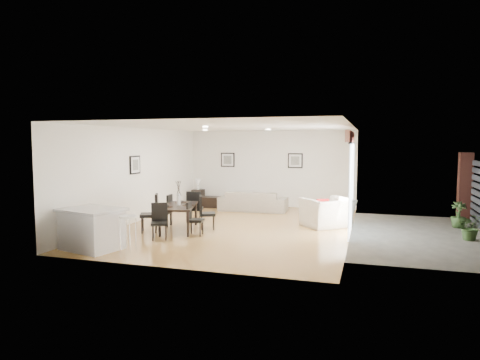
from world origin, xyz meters
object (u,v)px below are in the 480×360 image
(armchair, at_px, (327,213))
(coffee_table, at_px, (213,202))
(dining_table, at_px, (179,208))
(side_table, at_px, (198,197))
(sofa, at_px, (253,201))
(bar_stool, at_px, (128,221))
(dining_chair_wfar, at_px, (166,209))
(dining_chair_foot, at_px, (195,206))
(dining_chair_enear, at_px, (193,217))
(kitchen_island, at_px, (92,229))
(dining_chair_wnear, at_px, (152,211))
(dining_chair_head, at_px, (159,219))
(dining_chair_efar, at_px, (205,210))

(armchair, relative_size, coffee_table, 1.31)
(dining_table, distance_m, side_table, 4.77)
(armchair, relative_size, side_table, 2.18)
(sofa, height_order, bar_stool, bar_stool)
(coffee_table, bearing_deg, dining_chair_wfar, -95.51)
(dining_chair_foot, height_order, coffee_table, dining_chair_foot)
(dining_chair_enear, xyz_separation_m, coffee_table, (-1.18, 4.49, -0.28))
(dining_table, xyz_separation_m, kitchen_island, (-0.94, -2.33, -0.15))
(dining_chair_foot, relative_size, kitchen_island, 0.63)
(dining_chair_wnear, height_order, dining_chair_head, dining_chair_wnear)
(dining_chair_wnear, bearing_deg, kitchen_island, -35.57)
(dining_chair_wnear, bearing_deg, armchair, 90.60)
(armchair, height_order, coffee_table, armchair)
(dining_chair_head, distance_m, side_table, 5.72)
(armchair, bearing_deg, side_table, -71.16)
(sofa, height_order, dining_chair_enear, dining_chair_enear)
(dining_chair_foot, distance_m, coffee_table, 3.17)
(kitchen_island, xyz_separation_m, bar_stool, (0.87, 0.00, 0.22))
(armchair, xyz_separation_m, dining_chair_wnear, (-4.20, -2.00, 0.15))
(bar_stool, bearing_deg, dining_chair_head, 88.59)
(armchair, xyz_separation_m, bar_stool, (-3.70, -3.96, 0.27))
(dining_chair_wnear, bearing_deg, sofa, 134.10)
(side_table, bearing_deg, armchair, -30.37)
(dining_chair_enear, bearing_deg, sofa, -15.11)
(dining_chair_head, bearing_deg, dining_chair_efar, 40.41)
(side_table, height_order, kitchen_island, kitchen_island)
(dining_chair_head, distance_m, coffee_table, 5.12)
(armchair, relative_size, dining_chair_efar, 1.35)
(dining_chair_wnear, relative_size, coffee_table, 1.06)
(dining_chair_head, bearing_deg, dining_chair_wnear, 104.00)
(sofa, xyz_separation_m, side_table, (-2.35, 0.88, -0.05))
(armchair, bearing_deg, kitchen_island, 0.09)
(armchair, bearing_deg, dining_table, -16.63)
(dining_chair_efar, height_order, kitchen_island, dining_chair_efar)
(dining_table, distance_m, bar_stool, 2.33)
(side_table, xyz_separation_m, bar_stool, (1.30, -6.88, 0.39))
(dining_chair_wfar, height_order, dining_chair_foot, dining_chair_foot)
(dining_chair_wfar, bearing_deg, sofa, 146.18)
(dining_table, xyz_separation_m, dining_chair_wnear, (-0.56, -0.37, -0.05))
(sofa, height_order, dining_chair_efar, dining_chair_efar)
(side_table, bearing_deg, sofa, -20.58)
(dining_chair_enear, relative_size, dining_chair_head, 0.97)
(dining_chair_wnear, relative_size, bar_stool, 1.26)
(dining_chair_wnear, xyz_separation_m, kitchen_island, (-0.37, -1.96, -0.10))
(dining_chair_head, bearing_deg, sofa, 51.75)
(dining_table, xyz_separation_m, dining_chair_efar, (0.57, 0.37, -0.10))
(coffee_table, height_order, bar_stool, bar_stool)
(dining_chair_wnear, bearing_deg, dining_table, 98.09)
(side_table, bearing_deg, dining_chair_head, -76.55)
(dining_chair_efar, height_order, side_table, dining_chair_efar)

